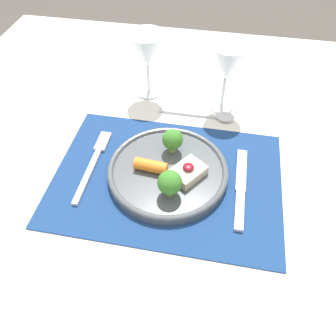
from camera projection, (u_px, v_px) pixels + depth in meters
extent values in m
plane|color=#4C4742|center=(167.00, 302.00, 1.21)|extent=(8.00, 8.00, 0.00)
cube|color=white|center=(167.00, 183.00, 0.67)|extent=(1.27, 1.28, 0.03)
cylinder|color=white|center=(61.00, 113.00, 1.38)|extent=(0.06, 0.06, 0.69)
cube|color=navy|center=(167.00, 178.00, 0.66)|extent=(0.45, 0.32, 0.00)
cylinder|color=#4C5156|center=(168.00, 172.00, 0.66)|extent=(0.24, 0.24, 0.02)
torus|color=#4C5156|center=(168.00, 169.00, 0.65)|extent=(0.24, 0.24, 0.01)
cube|color=beige|center=(188.00, 170.00, 0.64)|extent=(0.08, 0.08, 0.02)
ellipsoid|color=maroon|center=(189.00, 165.00, 0.63)|extent=(0.02, 0.02, 0.01)
cylinder|color=#84B256|center=(170.00, 191.00, 0.61)|extent=(0.01, 0.01, 0.02)
sphere|color=#387A28|center=(170.00, 183.00, 0.59)|extent=(0.05, 0.05, 0.05)
cylinder|color=#84B256|center=(173.00, 148.00, 0.68)|extent=(0.01, 0.01, 0.02)
sphere|color=#387A28|center=(173.00, 139.00, 0.66)|extent=(0.04, 0.04, 0.04)
cylinder|color=orange|center=(150.00, 167.00, 0.64)|extent=(0.07, 0.03, 0.02)
cube|color=silver|center=(87.00, 176.00, 0.66)|extent=(0.01, 0.14, 0.01)
cube|color=silver|center=(103.00, 142.00, 0.72)|extent=(0.02, 0.06, 0.01)
cube|color=silver|center=(239.00, 210.00, 0.60)|extent=(0.02, 0.09, 0.01)
cube|color=silver|center=(241.00, 170.00, 0.67)|extent=(0.02, 0.11, 0.00)
cube|color=silver|center=(188.00, 114.00, 0.79)|extent=(0.14, 0.01, 0.01)
ellipsoid|color=silver|center=(225.00, 117.00, 0.78)|extent=(0.04, 0.04, 0.01)
cylinder|color=white|center=(221.00, 105.00, 0.81)|extent=(0.06, 0.06, 0.01)
cylinder|color=white|center=(223.00, 92.00, 0.78)|extent=(0.01, 0.01, 0.07)
cone|color=white|center=(228.00, 62.00, 0.72)|extent=(0.09, 0.09, 0.08)
cylinder|color=white|center=(149.00, 91.00, 0.85)|extent=(0.06, 0.06, 0.01)
cylinder|color=white|center=(148.00, 79.00, 0.82)|extent=(0.01, 0.01, 0.07)
cone|color=white|center=(147.00, 51.00, 0.76)|extent=(0.09, 0.09, 0.08)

